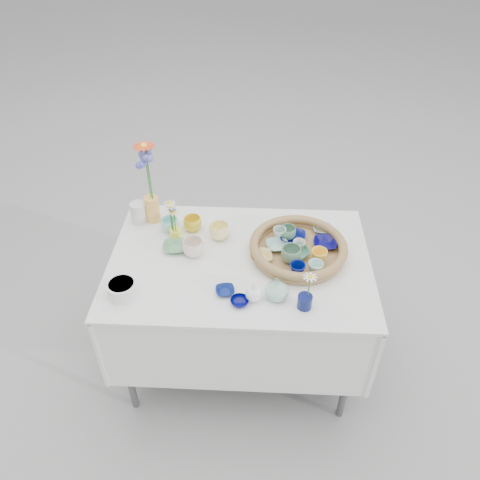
{
  "coord_description": "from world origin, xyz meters",
  "views": [
    {
      "loc": [
        0.08,
        -1.69,
        2.27
      ],
      "look_at": [
        0.0,
        0.02,
        0.87
      ],
      "focal_mm": 35.0,
      "sensor_mm": 36.0,
      "label": 1
    }
  ],
  "objects_px": {
    "wicker_tray": "(298,248)",
    "tall_vase_yellow": "(152,209)",
    "display_table": "(240,356)",
    "bud_vase_seafoam": "(277,289)"
  },
  "relations": [
    {
      "from": "wicker_tray",
      "to": "display_table",
      "type": "bearing_deg",
      "value": -169.88
    },
    {
      "from": "wicker_tray",
      "to": "tall_vase_yellow",
      "type": "bearing_deg",
      "value": 162.0
    },
    {
      "from": "bud_vase_seafoam",
      "to": "display_table",
      "type": "bearing_deg",
      "value": 125.18
    },
    {
      "from": "bud_vase_seafoam",
      "to": "tall_vase_yellow",
      "type": "height_order",
      "value": "tall_vase_yellow"
    },
    {
      "from": "wicker_tray",
      "to": "bud_vase_seafoam",
      "type": "xyz_separation_m",
      "value": [
        -0.11,
        -0.3,
        0.02
      ]
    },
    {
      "from": "display_table",
      "to": "bud_vase_seafoam",
      "type": "bearing_deg",
      "value": -54.82
    },
    {
      "from": "display_table",
      "to": "bud_vase_seafoam",
      "type": "height_order",
      "value": "bud_vase_seafoam"
    },
    {
      "from": "display_table",
      "to": "bud_vase_seafoam",
      "type": "distance_m",
      "value": 0.87
    },
    {
      "from": "display_table",
      "to": "wicker_tray",
      "type": "bearing_deg",
      "value": 10.12
    },
    {
      "from": "bud_vase_seafoam",
      "to": "tall_vase_yellow",
      "type": "relative_size",
      "value": 0.76
    }
  ]
}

